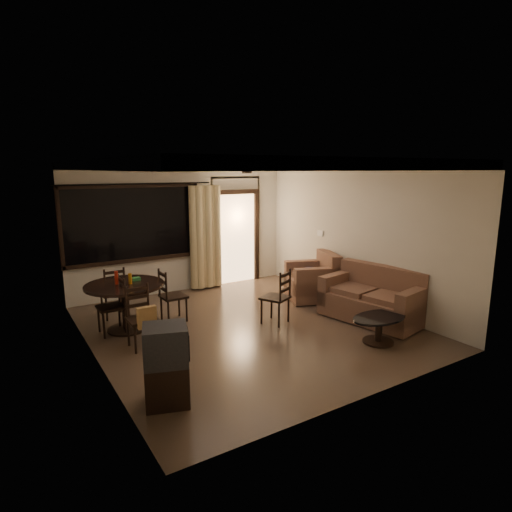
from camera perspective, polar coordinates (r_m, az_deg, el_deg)
ground at (r=7.49m, az=-1.14°, el=-9.39°), size 5.50×5.50×0.00m
room_shell at (r=8.87m, az=-3.81°, el=6.06°), size 5.50×6.70×5.50m
dining_table at (r=7.47m, az=-17.06°, el=-4.84°), size 1.29×1.29×1.03m
dining_chair_west at (r=7.51m, az=-18.59°, el=-7.68°), size 0.43×0.43×0.95m
dining_chair_east at (r=7.82m, az=-10.99°, el=-6.50°), size 0.43×0.43×0.95m
dining_chair_south at (r=6.79m, az=-14.86°, el=-9.32°), size 0.43×0.49×0.95m
dining_chair_north at (r=8.30m, az=-18.45°, el=-5.84°), size 0.43×0.43×0.95m
tv_cabinet at (r=5.16m, az=-11.85°, el=-14.03°), size 0.61×0.58×0.95m
sofa at (r=8.00m, az=15.46°, el=-5.63°), size 1.24×1.89×0.93m
armchair at (r=8.99m, az=7.81°, el=-3.25°), size 1.23×1.23×0.95m
coffee_table at (r=7.01m, az=16.08°, el=-8.86°), size 0.98×0.59×0.43m
side_chair at (r=7.58m, az=2.65°, el=-6.83°), size 0.57×0.57×0.97m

